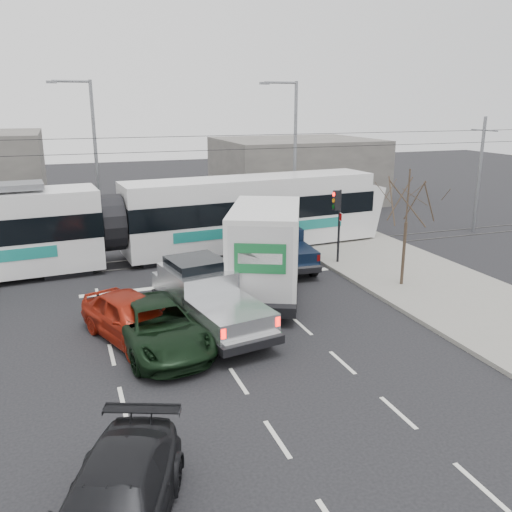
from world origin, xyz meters
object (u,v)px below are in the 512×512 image
object	(u,v)px
traffic_signal	(337,211)
silver_pickup	(206,295)
tram	(110,224)
dark_car	(114,508)
red_car	(132,318)
bare_tree	(408,201)
navy_pickup	(282,245)
street_lamp_far	(92,151)
box_truck	(266,250)
street_lamp_near	(292,149)
green_car	(157,326)

from	to	relation	value
traffic_signal	silver_pickup	bearing A→B (deg)	-146.99
tram	dark_car	size ratio (longest dim) A/B	5.86
traffic_signal	red_car	bearing A→B (deg)	-152.29
bare_tree	dark_car	world-z (taller)	bare_tree
traffic_signal	tram	xyz separation A→B (m)	(-10.44, 3.67, -0.65)
bare_tree	traffic_signal	distance (m)	4.28
traffic_signal	navy_pickup	bearing A→B (deg)	162.81
street_lamp_far	box_truck	distance (m)	13.99
tram	traffic_signal	bearing A→B (deg)	-24.04
bare_tree	street_lamp_near	world-z (taller)	street_lamp_near
dark_car	bare_tree	bearing A→B (deg)	59.88
box_truck	green_car	world-z (taller)	box_truck
street_lamp_far	dark_car	bearing A→B (deg)	-93.54
tram	dark_car	world-z (taller)	tram
street_lamp_near	tram	distance (m)	12.29
box_truck	red_car	distance (m)	6.65
traffic_signal	box_truck	world-z (taller)	box_truck
navy_pickup	green_car	distance (m)	10.42
traffic_signal	street_lamp_far	world-z (taller)	street_lamp_far
traffic_signal	silver_pickup	xyz separation A→B (m)	(-7.98, -5.19, -1.59)
silver_pickup	dark_car	bearing A→B (deg)	-124.25
red_car	dark_car	bearing A→B (deg)	-119.97
traffic_signal	street_lamp_far	bearing A→B (deg)	138.28
street_lamp_far	red_car	world-z (taller)	street_lamp_far
street_lamp_near	box_truck	xyz separation A→B (m)	(-5.59, -10.27, -3.22)
navy_pickup	street_lamp_far	bearing A→B (deg)	137.82
silver_pickup	street_lamp_near	bearing A→B (deg)	45.21
red_car	dark_car	distance (m)	8.91
bare_tree	box_truck	world-z (taller)	bare_tree
green_car	bare_tree	bearing A→B (deg)	3.91
street_lamp_near	green_car	distance (m)	18.22
street_lamp_near	navy_pickup	bearing A→B (deg)	-116.66
bare_tree	red_car	bearing A→B (deg)	-172.26
street_lamp_far	navy_pickup	distance (m)	12.59
tram	box_truck	distance (m)	8.59
traffic_signal	dark_car	distance (m)	18.93
bare_tree	street_lamp_near	bearing A→B (deg)	91.42
traffic_signal	street_lamp_near	xyz separation A→B (m)	(0.84, 7.50, 2.37)
bare_tree	box_truck	xyz separation A→B (m)	(-5.88, 1.23, -1.90)
street_lamp_far	box_truck	xyz separation A→B (m)	(5.91, -12.27, -3.22)
street_lamp_near	box_truck	size ratio (longest dim) A/B	1.12
street_lamp_near	tram	world-z (taller)	street_lamp_near
silver_pickup	navy_pickup	distance (m)	8.09
bare_tree	green_car	distance (m)	11.78
silver_pickup	red_car	size ratio (longest dim) A/B	1.38
red_car	box_truck	bearing A→B (deg)	5.15
traffic_signal	navy_pickup	size ratio (longest dim) A/B	0.68
street_lamp_near	box_truck	bearing A→B (deg)	-118.57
box_truck	green_car	xyz separation A→B (m)	(-5.24, -3.72, -1.13)
bare_tree	street_lamp_far	size ratio (longest dim) A/B	0.56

